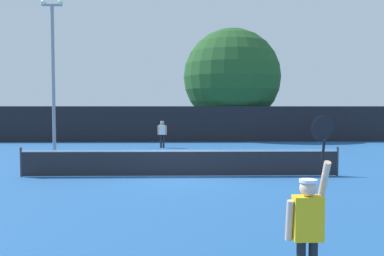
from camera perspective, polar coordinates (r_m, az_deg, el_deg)
name	(u,v)px	position (r m, az deg, el deg)	size (l,w,h in m)	color
ground_plane	(180,176)	(14.82, -1.66, -6.84)	(120.00, 120.00, 0.00)	#235693
tennis_net	(180,162)	(14.74, -1.66, -4.88)	(11.63, 0.08, 1.07)	#232328
perimeter_fence	(182,124)	(29.27, -1.36, 0.57)	(30.51, 0.12, 2.58)	black
player_serving	(308,220)	(5.62, 16.12, -12.39)	(0.68, 0.39, 2.43)	yellow
player_receiving	(162,131)	(24.97, -4.24, -0.50)	(0.57, 0.24, 1.66)	white
tennis_ball	(173,169)	(16.42, -2.72, -5.75)	(0.07, 0.07, 0.07)	#CCE033
light_pole	(53,67)	(23.28, -19.07, 8.19)	(1.18, 0.28, 8.28)	gray
large_tree	(232,77)	(32.83, 5.67, 7.16)	(7.78, 7.78, 8.82)	brown
parked_car_near	(153,126)	(36.39, -5.51, 0.22)	(1.93, 4.21, 1.69)	red
parked_car_mid	(248,126)	(38.44, 7.98, 0.35)	(2.48, 4.43, 1.69)	white
parked_car_far	(291,126)	(37.68, 13.80, 0.24)	(2.14, 4.30, 1.69)	red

